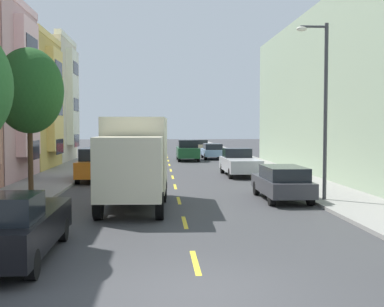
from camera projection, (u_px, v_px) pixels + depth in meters
The scene contains 16 objects.
ground_plane at pixel (170, 167), 40.02m from camera, with size 160.00×160.00×0.00m, color #38383A.
sidewalk_left at pixel (74, 169), 37.57m from camera, with size 3.20×120.00×0.14m, color gray.
sidewalk_right at pixel (264, 168), 38.49m from camera, with size 3.20×120.00×0.14m, color gray.
lane_centerline_dashes at pixel (172, 173), 34.54m from camera, with size 0.14×47.20×0.01m.
street_tree_second at pixel (29, 91), 21.86m from camera, with size 2.91×2.91×6.44m.
street_lamp at pixel (322, 99), 21.25m from camera, with size 1.35×0.28×7.34m.
delivery_box_truck at pixel (136, 157), 20.42m from camera, with size 2.64×7.24×3.57m.
parked_pickup_silver at pixel (239, 163), 33.07m from camera, with size 2.07×5.33×1.73m.
parked_wagon_burgundy at pixel (117, 154), 43.90m from camera, with size 1.90×4.73×1.50m.
parked_suv_red at pixel (128, 145), 58.89m from camera, with size 2.00×4.82×1.93m.
parked_suv_orange at pixel (97, 164), 29.82m from camera, with size 1.96×4.81×1.93m.
parked_hatchback_champagne at pixel (200, 146), 62.31m from camera, with size 1.83×4.04×1.50m.
parked_wagon_charcoal at pixel (282, 182), 22.11m from camera, with size 1.83×4.70×1.50m.
parked_wagon_sky at pixel (212, 151), 49.37m from camera, with size 1.86×4.72×1.50m.
parked_pickup_black at pixel (10, 227), 12.24m from camera, with size 2.04×5.32×1.73m.
moving_forest_sedan at pixel (188, 150), 46.99m from camera, with size 1.95×4.80×1.93m.
Camera 1 is at (-0.85, -9.93, 3.26)m, focal length 47.73 mm.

